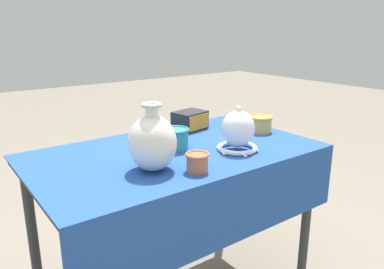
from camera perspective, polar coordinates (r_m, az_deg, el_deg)
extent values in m
cylinder|color=#38383D|center=(1.96, 16.96, -12.54)|extent=(0.04, 0.04, 0.73)
cylinder|color=#38383D|center=(1.87, -23.01, -14.72)|extent=(0.04, 0.04, 0.73)
cylinder|color=#38383D|center=(2.33, 4.92, -7.15)|extent=(0.04, 0.04, 0.73)
cube|color=#38383D|center=(1.65, -2.57, -3.04)|extent=(1.22, 0.71, 0.03)
cube|color=#234C9E|center=(1.64, -2.58, -2.45)|extent=(1.24, 0.73, 0.01)
cube|color=#234C9E|center=(1.43, 5.90, -11.58)|extent=(1.24, 0.01, 0.29)
ellipsoid|color=white|center=(1.39, -6.03, -1.32)|extent=(0.18, 0.18, 0.21)
cylinder|color=white|center=(1.35, -6.18, 3.58)|extent=(0.05, 0.05, 0.04)
torus|color=#A8CCB7|center=(1.35, -6.21, 4.46)|extent=(0.08, 0.08, 0.02)
torus|color=white|center=(1.64, 6.92, -2.04)|extent=(0.18, 0.18, 0.02)
ellipsoid|color=white|center=(1.62, 7.02, 0.89)|extent=(0.14, 0.14, 0.16)
sphere|color=white|center=(1.59, 7.13, 3.93)|extent=(0.03, 0.03, 0.03)
cone|color=white|center=(1.70, 9.07, -1.49)|extent=(0.01, 0.04, 0.03)
cone|color=white|center=(1.72, 6.26, -1.14)|extent=(0.04, 0.03, 0.03)
cone|color=white|center=(1.67, 4.04, -1.68)|extent=(0.04, 0.03, 0.03)
cone|color=white|center=(1.58, 4.60, -2.64)|extent=(0.01, 0.04, 0.03)
cone|color=white|center=(1.56, 7.64, -3.04)|extent=(0.04, 0.03, 0.03)
cone|color=white|center=(1.62, 9.88, -2.42)|extent=(0.04, 0.03, 0.03)
cube|color=#232328|center=(1.96, -0.33, 2.20)|extent=(0.18, 0.15, 0.09)
cube|color=orange|center=(1.92, 1.08, 1.88)|extent=(0.14, 0.03, 0.08)
cylinder|color=gold|center=(1.94, 10.28, 1.55)|extent=(0.12, 0.12, 0.08)
torus|color=gold|center=(1.93, 10.33, 2.67)|extent=(0.13, 0.13, 0.01)
cylinder|color=teal|center=(1.64, -2.51, -0.76)|extent=(0.11, 0.11, 0.09)
torus|color=teal|center=(1.62, -2.53, 0.74)|extent=(0.12, 0.12, 0.01)
cylinder|color=#BC6642|center=(1.39, 0.81, -4.38)|extent=(0.08, 0.08, 0.07)
torus|color=#BC6642|center=(1.38, 0.82, -3.08)|extent=(0.09, 0.09, 0.01)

